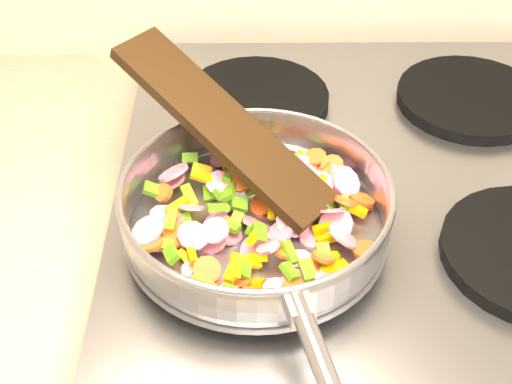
{
  "coord_description": "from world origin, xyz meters",
  "views": [
    {
      "loc": [
        -0.85,
        1.03,
        1.47
      ],
      "look_at": [
        -0.84,
        1.55,
        1.01
      ],
      "focal_mm": 50.0,
      "sensor_mm": 36.0,
      "label": 1
    }
  ],
  "objects": [
    {
      "name": "cooktop",
      "position": [
        -0.7,
        1.67,
        0.92
      ],
      "size": [
        0.6,
        0.6,
        0.04
      ],
      "primitive_type": "cube",
      "color": "#939399",
      "rests_on": "counter_top"
    },
    {
      "name": "grate_fl",
      "position": [
        -0.84,
        1.52,
        0.95
      ],
      "size": [
        0.19,
        0.19,
        0.02
      ],
      "primitive_type": "cylinder",
      "color": "black",
      "rests_on": "cooktop"
    },
    {
      "name": "grate_bl",
      "position": [
        -0.84,
        1.81,
        0.95
      ],
      "size": [
        0.19,
        0.19,
        0.02
      ],
      "primitive_type": "cylinder",
      "color": "black",
      "rests_on": "cooktop"
    },
    {
      "name": "grate_br",
      "position": [
        -0.56,
        1.81,
        0.95
      ],
      "size": [
        0.19,
        0.19,
        0.02
      ],
      "primitive_type": "cylinder",
      "color": "black",
      "rests_on": "cooktop"
    },
    {
      "name": "saute_pan",
      "position": [
        -0.84,
        1.55,
        0.99
      ],
      "size": [
        0.31,
        0.47,
        0.06
      ],
      "rotation": [
        0.0,
        0.0,
        0.24
      ],
      "color": "#9E9EA5",
      "rests_on": "grate_fl"
    },
    {
      "name": "vegetable_heap",
      "position": [
        -0.84,
        1.56,
        0.98
      ],
      "size": [
        0.26,
        0.26,
        0.05
      ],
      "color": "#EAAE04",
      "rests_on": "saute_pan"
    },
    {
      "name": "wooden_spatula",
      "position": [
        -0.88,
        1.63,
        1.03
      ],
      "size": [
        0.24,
        0.22,
        0.11
      ],
      "primitive_type": "cube",
      "rotation": [
        0.0,
        -0.38,
        2.43
      ],
      "color": "black",
      "rests_on": "saute_pan"
    }
  ]
}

